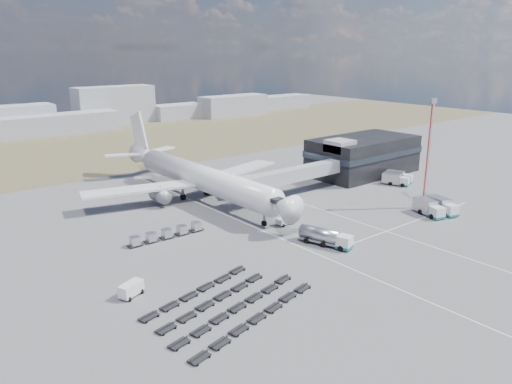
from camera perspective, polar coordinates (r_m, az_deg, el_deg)
ground at (r=91.38m, az=4.58°, el=-5.37°), size 420.00×420.00×0.00m
grass_strip at (r=184.10m, az=-19.82°, el=4.76°), size 420.00×90.00×0.01m
lane_markings at (r=99.88m, az=7.46°, el=-3.54°), size 47.12×110.00×0.01m
terminal at (r=139.49m, az=12.11°, el=4.16°), size 30.40×16.40×11.00m
jet_bridge at (r=114.38m, az=3.36°, el=1.77°), size 30.30×3.80×7.05m
airliner at (r=114.14m, az=-6.63°, el=1.78°), size 51.59×64.53×17.62m
fuel_tanker at (r=88.60m, az=7.94°, el=-5.11°), size 5.16×9.89×3.10m
pushback_tug at (r=98.01m, az=3.29°, el=-3.37°), size 3.26×1.88×1.46m
utility_van at (r=72.98m, az=-14.08°, el=-10.77°), size 4.06×3.00×2.03m
catering_truck at (r=115.99m, az=-2.82°, el=0.09°), size 4.44×6.28×2.67m
service_trucks_near at (r=110.34m, az=19.83°, el=-1.60°), size 7.88×8.71×2.95m
service_trucks_far at (r=132.19m, az=15.85°, el=1.54°), size 7.49×8.13×2.66m
uld_row at (r=92.32m, az=-10.16°, el=-4.70°), size 15.01×1.94×1.64m
baggage_dollies at (r=68.57m, az=-3.46°, el=-12.79°), size 25.18×17.16×0.63m
floodlight_mast at (r=111.52m, az=19.09°, el=4.07°), size 2.22×1.82×23.51m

